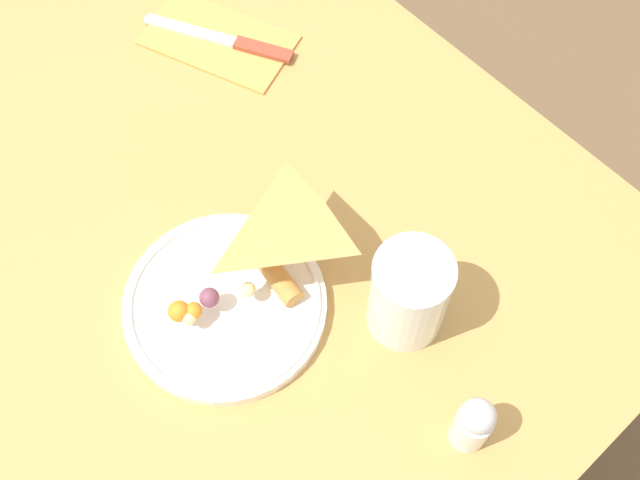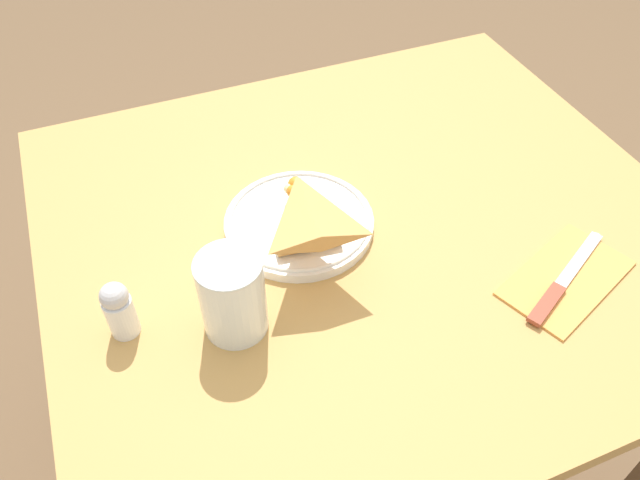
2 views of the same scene
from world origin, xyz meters
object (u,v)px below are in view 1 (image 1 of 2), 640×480
dining_table (202,275)px  napkin_folded (218,40)px  milk_glass (409,295)px  plate_pizza (225,303)px  salt_shaker (473,424)px  butter_knife (226,40)px

dining_table → napkin_folded: napkin_folded is taller
dining_table → milk_glass: size_ratio=8.04×
dining_table → napkin_folded: bearing=-45.2°
plate_pizza → salt_shaker: salt_shaker is taller
napkin_folded → salt_shaker: 0.61m
milk_glass → salt_shaker: bearing=161.7°
butter_knife → salt_shaker: 0.60m
dining_table → milk_glass: bearing=-155.3°
napkin_folded → salt_shaker: bearing=166.3°
plate_pizza → milk_glass: (-0.14, -0.14, 0.04)m
dining_table → butter_knife: bearing=-47.3°
napkin_folded → butter_knife: bearing=-151.6°
plate_pizza → milk_glass: size_ratio=1.87×
butter_knife → salt_shaker: (-0.58, 0.15, 0.04)m
milk_glass → dining_table: bearing=24.7°
milk_glass → salt_shaker: (-0.14, 0.05, -0.01)m
dining_table → salt_shaker: size_ratio=10.94×
plate_pizza → butter_knife: size_ratio=1.14×
dining_table → plate_pizza: plate_pizza is taller
milk_glass → napkin_folded: size_ratio=0.54×
butter_knife → napkin_folded: bearing=0.0°
butter_knife → salt_shaker: bearing=137.1°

